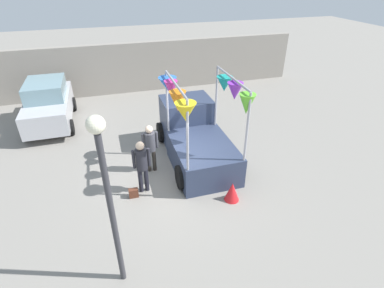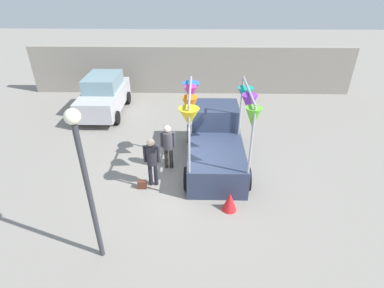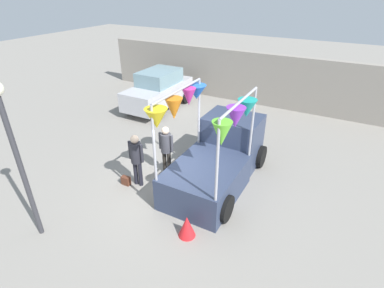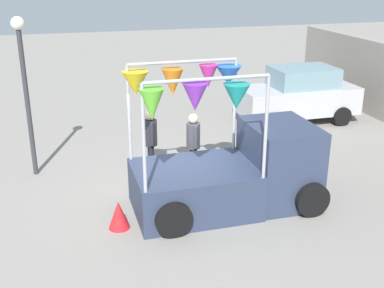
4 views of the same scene
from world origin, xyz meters
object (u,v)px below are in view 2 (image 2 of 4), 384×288
Objects in this scene: parked_car at (104,95)px; folded_kite_bundle_crimson at (230,202)px; person_vendor at (168,143)px; person_customer at (152,158)px; street_lamp at (84,170)px; handbag at (142,184)px; vendor_truck at (215,139)px.

parked_car is 6.67× the size of folded_kite_bundle_crimson.
person_vendor is at bearing 132.68° from folded_kite_bundle_crimson.
person_customer is 3.38m from street_lamp.
street_lamp reaches higher than folded_kite_bundle_crimson.
handbag is at bearing 160.79° from folded_kite_bundle_crimson.
person_customer is at bearing -112.98° from person_vendor.
vendor_truck is 1.02× the size of parked_car.
person_vendor is 4.38m from street_lamp.
person_customer is at bearing 154.27° from folded_kite_bundle_crimson.
handbag is (-0.35, -0.20, -0.91)m from person_customer.
person_vendor is 3.02m from folded_kite_bundle_crimson.
street_lamp is at bearing -124.18° from vendor_truck.
person_customer is 6.20× the size of handbag.
handbag is at bearing -122.86° from person_vendor.
folded_kite_bundle_crimson is at bearing -25.73° from person_customer.
vendor_truck is 3.07m from handbag.
person_customer is 0.44× the size of street_lamp.
parked_car reaches higher than person_vendor.
handbag is (-2.41, -1.73, -0.78)m from vendor_truck.
folded_kite_bundle_crimson is (3.33, 1.70, -2.29)m from street_lamp.
person_customer reaches higher than folded_kite_bundle_crimson.
vendor_truck reaches higher than folded_kite_bundle_crimson.
parked_car is (-5.19, 4.23, 0.03)m from vendor_truck.
person_vendor reaches higher than folded_kite_bundle_crimson.
person_customer reaches higher than person_vendor.
vendor_truck is 14.58× the size of handbag.
street_lamp is at bearing -152.92° from folded_kite_bundle_crimson.
person_vendor is (0.42, 1.00, -0.03)m from person_customer.
street_lamp is (-1.34, -3.86, 1.57)m from person_vendor.
street_lamp reaches higher than person_vendor.
parked_car reaches higher than handbag.
parked_car is at bearing 126.71° from person_vendor.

